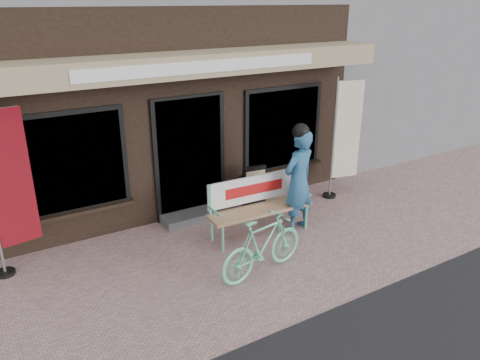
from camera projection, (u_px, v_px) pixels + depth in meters
ground at (249, 263)px, 7.02m from camera, size 70.00×70.00×0.00m
storefront at (126, 35)px, 9.91m from camera, size 7.00×6.77×6.00m
neighbor_right_near at (388, 30)px, 14.48m from camera, size 10.00×7.00×5.60m
bench at (258, 201)px, 7.75m from camera, size 1.81×0.53×0.97m
person at (299, 179)px, 7.74m from camera, size 0.72×0.56×1.86m
bicycle at (263, 246)px, 6.60m from camera, size 1.54×0.66×0.89m
nobori_red at (8, 189)px, 6.42m from camera, size 0.73×0.31×2.46m
nobori_cream at (345, 137)px, 8.99m from camera, size 0.71×0.31×2.38m
menu_stand at (254, 188)px, 8.57m from camera, size 0.45×0.14×0.88m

